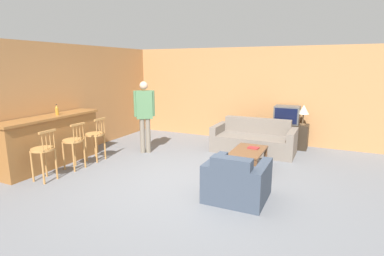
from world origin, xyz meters
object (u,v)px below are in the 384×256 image
Objects in this scene: bar_chair_near at (43,153)px; person_by_window at (145,112)px; couch_far at (254,140)px; bottle at (57,110)px; tv at (287,115)px; table_lamp at (304,110)px; bar_chair_far at (95,137)px; coffee_table at (248,153)px; armchair_near at (237,182)px; book_on_table at (253,148)px; bar_chair_mid at (74,144)px; tv_unit at (286,135)px.

bar_chair_near is 2.46m from person_by_window.
couch_far is 8.73× the size of bottle.
table_lamp is (0.40, 0.00, 0.15)m from tv.
bar_chair_far is 1.57× the size of tv.
bar_chair_far is at bearing -141.24° from tv.
couch_far reaches higher than coffee_table.
armchair_near is at bearing -82.61° from coffee_table.
person_by_window is (1.25, 1.45, -0.17)m from bottle.
person_by_window is at bearing 179.48° from book_on_table.
bar_chair_mid is 3.57m from coffee_table.
bar_chair_mid reaches higher than book_on_table.
person_by_window reaches higher than bottle.
armchair_near is 4.12× the size of bottle.
couch_far is at bearing 42.70° from bar_chair_mid.
table_lamp is at bearing 46.49° from bar_chair_near.
table_lamp is (4.68, 3.44, -0.17)m from bottle.
coffee_table is (-0.18, 1.38, 0.08)m from armchair_near.
bottle is at bearing -141.21° from tv_unit.
coffee_table is 0.92× the size of tv_unit.
tv_unit is at bearing 50.36° from couch_far.
bar_chair_near is 0.96× the size of coffee_table.
table_lamp reaches higher than bar_chair_far.
bottle is at bearing -161.90° from coffee_table.
bar_chair_mid is at bearing -90.00° from bar_chair_far.
armchair_near is at bearing -9.68° from bar_chair_far.
book_on_table is (0.06, 0.17, 0.07)m from coffee_table.
bar_chair_mid reaches higher than armchair_near.
person_by_window is at bearing 55.83° from bar_chair_far.
tv is at bearing -90.00° from tv_unit.
couch_far is at bearing 102.84° from book_on_table.
bottle is at bearing -160.01° from book_on_table.
tv is (0.00, -0.00, 0.54)m from tv_unit.
couch_far is 8.42× the size of book_on_table.
person_by_window reaches higher than tv_unit.
bottle is (-4.04, 0.12, 0.89)m from armchair_near.
coffee_table is at bearing -101.08° from tv.
couch_far is 1.95× the size of coffee_table.
coffee_table is at bearing -110.94° from book_on_table.
coffee_table is 0.58× the size of person_by_window.
bottle is 5.82m from table_lamp.
couch_far is (3.06, 3.54, -0.25)m from bar_chair_near.
couch_far is at bearing -143.22° from table_lamp.
armchair_near is 1.84× the size of table_lamp.
bar_chair_far is 4.30× the size of bottle.
book_on_table is (3.34, 2.30, -0.09)m from bar_chair_near.
bar_chair_near is 1.00× the size of bar_chair_mid.
tv is at bearing 33.25° from person_by_window.
person_by_window is at bearing 67.46° from bar_chair_mid.
tv is 0.42m from table_lamp.
bottle reaches higher than couch_far.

